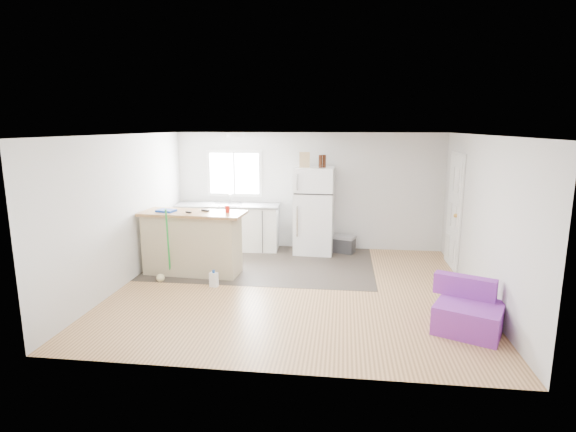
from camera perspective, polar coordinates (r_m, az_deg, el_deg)
The scene contains 19 objects.
room at distance 6.88m, azimuth 0.90°, elevation 0.22°, with size 5.51×5.01×2.41m.
vinyl_zone at distance 8.47m, azimuth -3.12°, elevation -5.99°, with size 4.05×2.50×0.00m, color #372E29.
window at distance 9.52m, azimuth -6.82°, elevation 5.40°, with size 1.18×0.06×0.98m.
interior_door at distance 8.63m, azimuth 20.35°, elevation 0.57°, with size 0.11×0.92×2.10m.
ceiling_fixture at distance 8.14m, azimuth -6.71°, elevation 10.11°, with size 0.30×0.30×0.07m, color white.
kitchen_cabinets at distance 9.41m, azimuth -7.55°, elevation -1.29°, with size 2.15×0.76×1.23m.
peninsula at distance 7.94m, azimuth -12.03°, elevation -3.30°, with size 1.81×0.79×1.09m.
refrigerator at distance 9.00m, azimuth 3.36°, elevation 0.71°, with size 0.79×0.76×1.73m.
cooler at distance 9.20m, azimuth 7.04°, elevation -3.52°, with size 0.53×0.44×0.35m.
purple_seat at distance 6.19m, azimuth 21.89°, elevation -11.29°, with size 0.99×1.00×0.63m.
cleaner_jug at distance 7.34m, azimuth -9.40°, elevation -7.95°, with size 0.14×0.11×0.28m.
mop at distance 7.75m, azimuth -15.62°, elevation -6.30°, with size 0.25×0.34×1.24m.
red_cup at distance 7.66m, azimuth -7.70°, elevation 0.90°, with size 0.08×0.08×0.12m, color red.
blue_tray at distance 7.94m, azimuth -15.21°, elevation 0.66°, with size 0.30×0.22×0.04m, color #123DAC.
tool_a at distance 7.83m, azimuth -10.46°, elevation 0.70°, with size 0.14×0.05×0.03m, color black.
tool_b at distance 7.73m, azimuth -12.52°, elevation 0.48°, with size 0.10×0.04×0.03m, color black.
cardboard_box at distance 8.80m, azimuth 2.11°, elevation 7.15°, with size 0.20×0.10×0.30m, color tan.
bottle_left at distance 8.76m, azimuth 4.14°, elevation 6.94°, with size 0.07×0.07×0.25m, color #341609.
bottle_right at distance 8.81m, azimuth 4.63°, elevation 6.96°, with size 0.07×0.07×0.25m, color #341609.
Camera 1 is at (0.72, -6.71, 2.53)m, focal length 28.00 mm.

